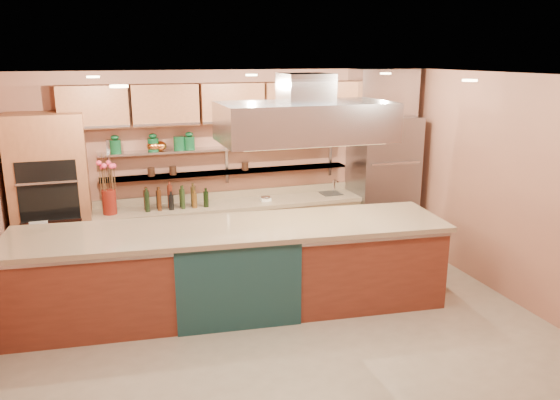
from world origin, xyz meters
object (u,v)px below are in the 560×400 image
object	(u,v)px
refrigerator	(382,184)
flower_vase	(109,202)
kitchen_scale	(266,198)
green_canister	(179,143)
copper_kettle	(160,146)
island	(233,268)

from	to	relation	value
refrigerator	flower_vase	world-z (taller)	refrigerator
kitchen_scale	green_canister	distance (m)	1.47
green_canister	copper_kettle	bearing A→B (deg)	180.00
island	kitchen_scale	world-z (taller)	island
refrigerator	kitchen_scale	world-z (taller)	refrigerator
kitchen_scale	copper_kettle	distance (m)	1.68
green_canister	kitchen_scale	bearing A→B (deg)	-10.47
refrigerator	copper_kettle	xyz separation A→B (m)	(-3.35, 0.23, 0.73)
flower_vase	green_canister	size ratio (longest dim) A/B	1.78
flower_vase	kitchen_scale	world-z (taller)	flower_vase
refrigerator	kitchen_scale	xyz separation A→B (m)	(-1.90, 0.01, -0.08)
refrigerator	green_canister	world-z (taller)	refrigerator
island	kitchen_scale	size ratio (longest dim) A/B	34.81
refrigerator	copper_kettle	bearing A→B (deg)	176.08
flower_vase	kitchen_scale	xyz separation A→B (m)	(2.19, 0.00, -0.12)
refrigerator	green_canister	bearing A→B (deg)	175.75
island	green_canister	xyz separation A→B (m)	(-0.35, 1.65, 1.28)
copper_kettle	refrigerator	bearing A→B (deg)	-3.92
copper_kettle	green_canister	bearing A→B (deg)	0.00
island	copper_kettle	xyz separation A→B (m)	(-0.61, 1.65, 1.26)
refrigerator	flower_vase	xyz separation A→B (m)	(-4.09, 0.01, 0.05)
kitchen_scale	copper_kettle	size ratio (longest dim) A/B	0.85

